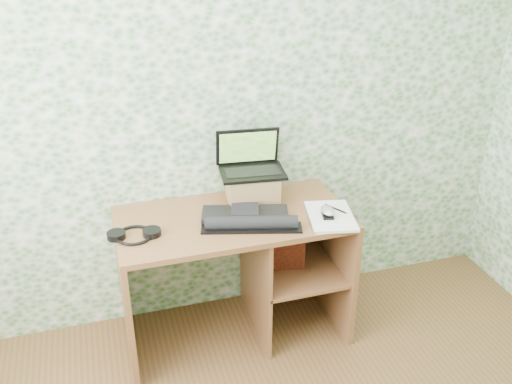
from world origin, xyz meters
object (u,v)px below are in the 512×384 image
object	(u,v)px
laptop	(250,162)
desk	(246,255)
riser	(252,187)
keyboard	(248,218)
notepad	(331,216)

from	to	relation	value
laptop	desk	bearing A→B (deg)	-108.69
desk	riser	distance (m)	0.37
keyboard	notepad	distance (m)	0.43
notepad	riser	bearing A→B (deg)	149.90
keyboard	riser	bearing A→B (deg)	83.47
desk	notepad	world-z (taller)	notepad
keyboard	desk	bearing A→B (deg)	94.80
laptop	notepad	world-z (taller)	laptop
desk	laptop	size ratio (longest dim) A/B	3.32
laptop	notepad	distance (m)	0.51
laptop	notepad	xyz separation A→B (m)	(0.33, -0.33, -0.21)
desk	riser	bearing A→B (deg)	58.74
desk	riser	world-z (taller)	riser
laptop	keyboard	distance (m)	0.34
desk	notepad	size ratio (longest dim) A/B	3.71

